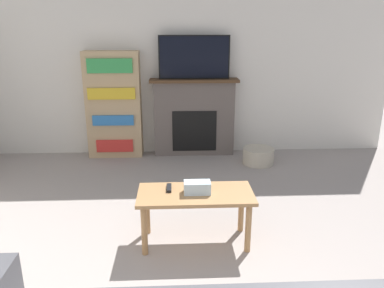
{
  "coord_description": "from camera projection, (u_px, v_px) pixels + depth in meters",
  "views": [
    {
      "loc": [
        -0.0,
        -0.7,
        1.79
      ],
      "look_at": [
        0.16,
        2.71,
        0.71
      ],
      "focal_mm": 35.0,
      "sensor_mm": 36.0,
      "label": 1
    }
  ],
  "objects": [
    {
      "name": "wall_back",
      "position": [
        174.0,
        59.0,
        5.2
      ],
      "size": [
        6.19,
        0.06,
        2.7
      ],
      "color": "silver",
      "rests_on": "ground_plane"
    },
    {
      "name": "fireplace",
      "position": [
        194.0,
        117.0,
        5.32
      ],
      "size": [
        1.23,
        0.28,
        1.09
      ],
      "color": "#605651",
      "rests_on": "ground_plane"
    },
    {
      "name": "tv",
      "position": [
        195.0,
        57.0,
        5.05
      ],
      "size": [
        0.96,
        0.03,
        0.58
      ],
      "color": "black",
      "rests_on": "fireplace"
    },
    {
      "name": "coffee_table",
      "position": [
        196.0,
        201.0,
        3.13
      ],
      "size": [
        0.96,
        0.45,
        0.46
      ],
      "color": "#A87A4C",
      "rests_on": "ground_plane"
    },
    {
      "name": "tissue_box",
      "position": [
        198.0,
        187.0,
        3.09
      ],
      "size": [
        0.22,
        0.12,
        0.1
      ],
      "color": "silver",
      "rests_on": "coffee_table"
    },
    {
      "name": "remote_control",
      "position": [
        170.0,
        188.0,
        3.17
      ],
      "size": [
        0.04,
        0.15,
        0.02
      ],
      "color": "black",
      "rests_on": "coffee_table"
    },
    {
      "name": "bookshelf",
      "position": [
        114.0,
        105.0,
        5.19
      ],
      "size": [
        0.75,
        0.29,
        1.47
      ],
      "color": "tan",
      "rests_on": "ground_plane"
    },
    {
      "name": "storage_basket",
      "position": [
        259.0,
        156.0,
        5.06
      ],
      "size": [
        0.42,
        0.42,
        0.21
      ],
      "color": "#BCB29E",
      "rests_on": "ground_plane"
    }
  ]
}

